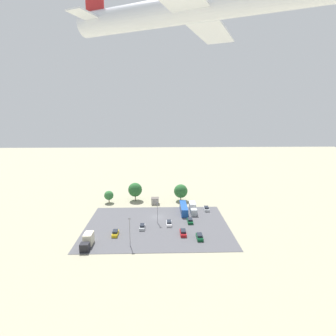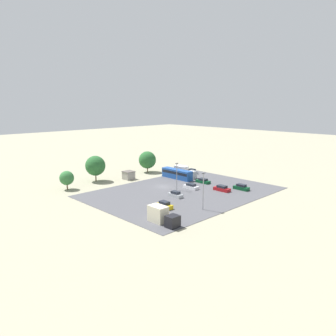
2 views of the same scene
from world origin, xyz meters
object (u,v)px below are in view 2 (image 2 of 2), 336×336
(parked_car_2, at_px, (203,181))
(parked_truck_1, at_px, (184,172))
(parked_truck_0, at_px, (162,216))
(parked_car_5, at_px, (191,187))
(parked_car_3, at_px, (241,187))
(parked_car_6, at_px, (176,195))
(parked_car_0, at_px, (222,189))
(bus, at_px, (177,174))
(parked_car_4, at_px, (192,171))
(shed_building, at_px, (129,175))
(parked_car_1, at_px, (164,205))

(parked_car_2, bearing_deg, parked_truck_1, 77.57)
(parked_truck_0, bearing_deg, parked_car_5, -150.23)
(parked_car_3, height_order, parked_car_6, parked_car_3)
(parked_car_6, bearing_deg, parked_car_3, -23.05)
(parked_car_3, height_order, parked_car_5, parked_car_3)
(parked_car_0, relative_size, parked_car_3, 1.06)
(parked_truck_0, bearing_deg, parked_car_0, -167.39)
(bus, distance_m, parked_car_4, 9.55)
(parked_car_5, distance_m, parked_truck_0, 28.33)
(parked_car_2, xyz_separation_m, parked_truck_1, (-2.18, -9.89, 0.99))
(shed_building, relative_size, parked_car_0, 0.70)
(shed_building, height_order, parked_car_2, shed_building)
(parked_car_1, bearing_deg, shed_building, 67.44)
(parked_car_0, xyz_separation_m, parked_car_6, (13.51, -4.76, -0.01))
(parked_car_3, relative_size, parked_car_6, 1.10)
(parked_car_3, relative_size, parked_truck_1, 0.55)
(parked_car_4, height_order, parked_car_5, parked_car_4)
(parked_car_2, height_order, parked_truck_0, parked_truck_0)
(parked_car_0, relative_size, parked_truck_1, 0.58)
(parked_car_6, distance_m, parked_truck_0, 19.06)
(parked_truck_0, height_order, parked_truck_1, parked_truck_1)
(parked_car_4, distance_m, parked_truck_1, 5.97)
(parked_car_1, distance_m, parked_car_5, 19.07)
(bus, xyz_separation_m, parked_car_2, (-1.46, 9.66, -1.04))
(parked_car_6, bearing_deg, shed_building, 81.16)
(parked_car_3, distance_m, parked_truck_1, 22.49)
(parked_car_6, bearing_deg, bus, 43.16)
(parked_car_0, height_order, parked_truck_0, parked_truck_0)
(parked_car_0, xyz_separation_m, parked_car_2, (-3.31, -9.51, -0.06))
(bus, relative_size, parked_car_3, 2.57)
(shed_building, xyz_separation_m, bus, (-11.50, 10.38, 0.39))
(parked_car_1, distance_m, parked_truck_0, 9.70)
(parked_truck_0, bearing_deg, parked_car_1, -136.65)
(parked_truck_0, bearing_deg, shed_building, -118.10)
(bus, relative_size, parked_car_6, 2.82)
(bus, distance_m, parked_truck_0, 40.01)
(shed_building, xyz_separation_m, parked_car_0, (-9.65, 29.55, -0.59))
(parked_car_2, bearing_deg, parked_car_1, -159.64)
(parked_truck_0, xyz_separation_m, parked_truck_1, (-34.37, -25.86, 0.03))
(parked_car_5, bearing_deg, parked_car_2, -165.91)
(parked_car_5, bearing_deg, parked_car_3, 130.75)
(parked_car_0, height_order, parked_car_5, parked_car_0)
(parked_truck_0, bearing_deg, parked_car_3, -174.26)
(parked_car_1, relative_size, parked_car_4, 1.01)
(parked_car_1, relative_size, parked_car_2, 0.91)
(parked_car_5, xyz_separation_m, parked_truck_0, (24.58, 14.06, 0.94))
(parked_car_2, bearing_deg, parked_car_3, -82.81)
(parked_car_6, bearing_deg, parked_car_2, 15.75)
(parked_car_5, bearing_deg, parked_car_6, 17.11)
(parked_car_3, distance_m, parked_car_6, 20.00)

